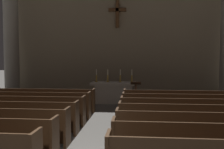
{
  "coord_description": "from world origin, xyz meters",
  "views": [
    {
      "loc": [
        1.06,
        -4.19,
        2.16
      ],
      "look_at": [
        0.0,
        7.21,
        1.44
      ],
      "focal_mm": 42.05,
      "sensor_mm": 36.0,
      "label": 1
    }
  ],
  "objects_px": {
    "pew_left_row_7": "(44,100)",
    "pew_right_row_4": "(194,120)",
    "pew_left_row_4": "(8,116)",
    "pew_right_row_5": "(187,113)",
    "pew_left_row_6": "(34,104)",
    "column_left_fourth": "(11,29)",
    "pew_right_row_6": "(181,107)",
    "altar": "(114,92)",
    "pew_right_row_3": "(204,131)",
    "lectern": "(136,96)",
    "pew_right_row_2": "(217,145)",
    "pew_left_row_5": "(23,110)",
    "candlestick_outer_left": "(96,78)",
    "candlestick_outer_right": "(132,78)",
    "candlestick_inner_left": "(108,78)",
    "candlestick_inner_right": "(120,78)",
    "pew_right_row_7": "(177,102)"
  },
  "relations": [
    {
      "from": "pew_right_row_5",
      "to": "candlestick_outer_right",
      "type": "relative_size",
      "value": 6.73
    },
    {
      "from": "pew_left_row_4",
      "to": "pew_right_row_6",
      "type": "xyz_separation_m",
      "value": [
        5.24,
        1.99,
        0.0
      ]
    },
    {
      "from": "pew_left_row_6",
      "to": "pew_right_row_6",
      "type": "height_order",
      "value": "same"
    },
    {
      "from": "candlestick_outer_left",
      "to": "candlestick_inner_right",
      "type": "bearing_deg",
      "value": 0.0
    },
    {
      "from": "pew_left_row_4",
      "to": "candlestick_outer_left",
      "type": "relative_size",
      "value": 6.73
    },
    {
      "from": "candlestick_outer_left",
      "to": "pew_left_row_7",
      "type": "bearing_deg",
      "value": -127.58
    },
    {
      "from": "pew_right_row_4",
      "to": "candlestick_outer_left",
      "type": "height_order",
      "value": "candlestick_outer_left"
    },
    {
      "from": "altar",
      "to": "lectern",
      "type": "xyz_separation_m",
      "value": [
        1.04,
        -1.2,
        0.01
      ]
    },
    {
      "from": "pew_left_row_5",
      "to": "lectern",
      "type": "distance_m",
      "value": 4.79
    },
    {
      "from": "candlestick_inner_right",
      "to": "pew_left_row_6",
      "type": "bearing_deg",
      "value": -131.54
    },
    {
      "from": "pew_left_row_7",
      "to": "altar",
      "type": "xyz_separation_m",
      "value": [
        2.62,
        2.3,
        0.06
      ]
    },
    {
      "from": "column_left_fourth",
      "to": "candlestick_inner_right",
      "type": "height_order",
      "value": "column_left_fourth"
    },
    {
      "from": "candlestick_inner_left",
      "to": "candlestick_inner_right",
      "type": "height_order",
      "value": "same"
    },
    {
      "from": "pew_right_row_2",
      "to": "candlestick_outer_right",
      "type": "relative_size",
      "value": 6.73
    },
    {
      "from": "pew_left_row_4",
      "to": "pew_right_row_5",
      "type": "height_order",
      "value": "same"
    },
    {
      "from": "pew_left_row_5",
      "to": "candlestick_outer_right",
      "type": "distance_m",
      "value": 5.57
    },
    {
      "from": "pew_left_row_6",
      "to": "candlestick_inner_right",
      "type": "xyz_separation_m",
      "value": [
        2.92,
        3.3,
        0.72
      ]
    },
    {
      "from": "pew_right_row_6",
      "to": "pew_right_row_4",
      "type": "bearing_deg",
      "value": -90.0
    },
    {
      "from": "pew_left_row_5",
      "to": "pew_right_row_5",
      "type": "distance_m",
      "value": 5.24
    },
    {
      "from": "pew_left_row_7",
      "to": "pew_right_row_4",
      "type": "height_order",
      "value": "same"
    },
    {
      "from": "pew_right_row_2",
      "to": "pew_right_row_6",
      "type": "relative_size",
      "value": 1.0
    },
    {
      "from": "pew_left_row_6",
      "to": "pew_right_row_3",
      "type": "bearing_deg",
      "value": -29.67
    },
    {
      "from": "pew_left_row_7",
      "to": "pew_left_row_6",
      "type": "bearing_deg",
      "value": -90.0
    },
    {
      "from": "pew_right_row_2",
      "to": "pew_right_row_3",
      "type": "bearing_deg",
      "value": 90.0
    },
    {
      "from": "candlestick_outer_left",
      "to": "pew_left_row_6",
      "type": "bearing_deg",
      "value": -118.24
    },
    {
      "from": "candlestick_inner_right",
      "to": "lectern",
      "type": "relative_size",
      "value": 0.53
    },
    {
      "from": "pew_right_row_2",
      "to": "pew_right_row_5",
      "type": "bearing_deg",
      "value": 90.0
    },
    {
      "from": "pew_right_row_4",
      "to": "lectern",
      "type": "bearing_deg",
      "value": 111.14
    },
    {
      "from": "candlestick_outer_right",
      "to": "pew_left_row_7",
      "type": "bearing_deg",
      "value": -146.46
    },
    {
      "from": "pew_left_row_6",
      "to": "candlestick_outer_right",
      "type": "bearing_deg",
      "value": 43.52
    },
    {
      "from": "pew_left_row_4",
      "to": "altar",
      "type": "distance_m",
      "value": 5.9
    },
    {
      "from": "pew_right_row_7",
      "to": "column_left_fourth",
      "type": "relative_size",
      "value": 0.54
    },
    {
      "from": "candlestick_outer_left",
      "to": "candlestick_outer_right",
      "type": "relative_size",
      "value": 1.0
    },
    {
      "from": "pew_right_row_2",
      "to": "lectern",
      "type": "height_order",
      "value": "lectern"
    },
    {
      "from": "candlestick_outer_left",
      "to": "candlestick_outer_right",
      "type": "distance_m",
      "value": 1.7
    },
    {
      "from": "pew_right_row_2",
      "to": "pew_right_row_7",
      "type": "bearing_deg",
      "value": 90.0
    },
    {
      "from": "pew_left_row_6",
      "to": "pew_right_row_7",
      "type": "xyz_separation_m",
      "value": [
        5.24,
        1.0,
        0.0
      ]
    },
    {
      "from": "pew_left_row_5",
      "to": "candlestick_inner_right",
      "type": "distance_m",
      "value": 5.24
    },
    {
      "from": "pew_right_row_2",
      "to": "candlestick_inner_right",
      "type": "height_order",
      "value": "candlestick_inner_right"
    },
    {
      "from": "pew_left_row_7",
      "to": "pew_right_row_3",
      "type": "xyz_separation_m",
      "value": [
        5.24,
        -3.98,
        0.0
      ]
    },
    {
      "from": "pew_left_row_5",
      "to": "pew_right_row_2",
      "type": "height_order",
      "value": "same"
    },
    {
      "from": "pew_right_row_2",
      "to": "pew_right_row_7",
      "type": "relative_size",
      "value": 1.0
    },
    {
      "from": "pew_right_row_6",
      "to": "lectern",
      "type": "xyz_separation_m",
      "value": [
        -1.58,
        2.1,
        0.07
      ]
    },
    {
      "from": "pew_right_row_4",
      "to": "pew_right_row_6",
      "type": "distance_m",
      "value": 1.99
    },
    {
      "from": "candlestick_inner_right",
      "to": "pew_right_row_2",
      "type": "bearing_deg",
      "value": -72.31
    },
    {
      "from": "pew_left_row_6",
      "to": "column_left_fourth",
      "type": "height_order",
      "value": "column_left_fourth"
    },
    {
      "from": "pew_right_row_6",
      "to": "column_left_fourth",
      "type": "bearing_deg",
      "value": 152.07
    },
    {
      "from": "pew_right_row_3",
      "to": "pew_right_row_5",
      "type": "xyz_separation_m",
      "value": [
        0.0,
        1.99,
        0.0
      ]
    },
    {
      "from": "pew_left_row_4",
      "to": "pew_right_row_6",
      "type": "relative_size",
      "value": 1.0
    },
    {
      "from": "pew_right_row_4",
      "to": "lectern",
      "type": "xyz_separation_m",
      "value": [
        -1.58,
        4.09,
        0.07
      ]
    }
  ]
}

